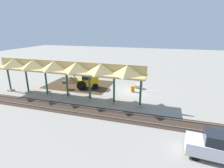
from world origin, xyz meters
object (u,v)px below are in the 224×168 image
at_px(stop_sign, 143,80).
at_px(backhoe, 87,80).
at_px(concrete_pipe, 139,86).
at_px(traffic_barrel, 133,89).
at_px(distant_parked_car, 219,147).

distance_m(stop_sign, backhoe, 8.31).
bearing_deg(backhoe, concrete_pipe, -163.28).
height_order(backhoe, concrete_pipe, backhoe).
height_order(stop_sign, traffic_barrel, stop_sign).
bearing_deg(traffic_barrel, stop_sign, -155.45).
bearing_deg(traffic_barrel, backhoe, 3.53).
relative_size(stop_sign, concrete_pipe, 2.05).
bearing_deg(stop_sign, traffic_barrel, 24.55).
bearing_deg(concrete_pipe, distant_parked_car, 119.38).
distance_m(stop_sign, traffic_barrel, 1.88).
relative_size(backhoe, distant_parked_car, 1.24).
xyz_separation_m(backhoe, distant_parked_car, (-15.15, 11.26, -0.27)).
bearing_deg(backhoe, distant_parked_car, 143.39).
height_order(concrete_pipe, distant_parked_car, distant_parked_car).
bearing_deg(distant_parked_car, traffic_barrel, -54.96).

